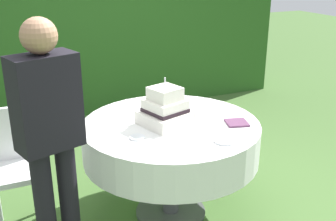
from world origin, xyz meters
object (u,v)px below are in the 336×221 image
(serving_plate_near, at_px, (225,141))
(standing_person, at_px, (50,135))
(wedding_cake, at_px, (165,110))
(napkin_stack, at_px, (237,123))
(serving_plate_left, at_px, (174,102))
(garden_chair, at_px, (15,157))
(cake_table, at_px, (171,140))
(serving_plate_far, at_px, (137,137))

(serving_plate_near, xyz_separation_m, standing_person, (-1.07, 0.19, 0.16))
(wedding_cake, xyz_separation_m, serving_plate_near, (0.23, -0.44, -0.10))
(standing_person, bearing_deg, napkin_stack, 1.79)
(serving_plate_near, xyz_separation_m, serving_plate_left, (0.02, 0.84, 0.00))
(serving_plate_left, height_order, garden_chair, garden_chair)
(cake_table, bearing_deg, standing_person, -164.17)
(serving_plate_left, distance_m, standing_person, 1.28)
(serving_plate_near, xyz_separation_m, napkin_stack, (0.24, 0.23, 0.00))
(wedding_cake, distance_m, serving_plate_far, 0.33)
(serving_plate_far, relative_size, standing_person, 0.07)
(wedding_cake, relative_size, garden_chair, 0.44)
(garden_chair, relative_size, standing_person, 0.56)
(serving_plate_near, bearing_deg, cake_table, 113.12)
(wedding_cake, bearing_deg, serving_plate_near, -61.69)
(wedding_cake, relative_size, standing_person, 0.24)
(napkin_stack, distance_m, standing_person, 1.32)
(wedding_cake, xyz_separation_m, standing_person, (-0.84, -0.25, 0.06))
(garden_chair, bearing_deg, serving_plate_near, -32.26)
(serving_plate_far, bearing_deg, standing_person, -170.42)
(cake_table, height_order, napkin_stack, napkin_stack)
(wedding_cake, bearing_deg, serving_plate_far, -150.56)
(cake_table, relative_size, garden_chair, 1.45)
(serving_plate_far, xyz_separation_m, serving_plate_left, (0.52, 0.55, 0.00))
(cake_table, distance_m, serving_plate_near, 0.50)
(napkin_stack, height_order, standing_person, standing_person)
(serving_plate_far, bearing_deg, napkin_stack, -4.21)
(serving_plate_left, xyz_separation_m, standing_person, (-1.09, -0.65, 0.16))
(serving_plate_near, relative_size, napkin_stack, 0.99)
(standing_person, bearing_deg, serving_plate_far, 9.58)
(cake_table, height_order, serving_plate_near, serving_plate_near)
(cake_table, relative_size, wedding_cake, 3.34)
(serving_plate_near, bearing_deg, napkin_stack, 43.57)
(cake_table, height_order, garden_chair, garden_chair)
(cake_table, xyz_separation_m, garden_chair, (-1.07, 0.35, -0.08))
(cake_table, distance_m, napkin_stack, 0.50)
(serving_plate_far, height_order, garden_chair, garden_chair)
(serving_plate_left, height_order, standing_person, standing_person)
(napkin_stack, xyz_separation_m, standing_person, (-1.31, -0.04, 0.16))
(serving_plate_far, distance_m, standing_person, 0.60)
(cake_table, relative_size, serving_plate_left, 9.21)
(wedding_cake, height_order, serving_plate_far, wedding_cake)
(serving_plate_far, xyz_separation_m, napkin_stack, (0.74, -0.05, 0.00))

